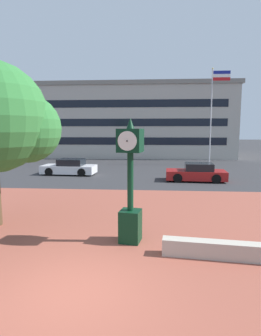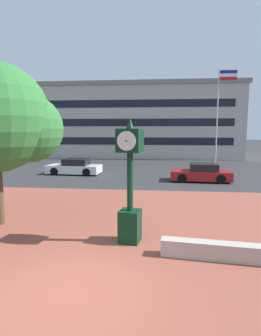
{
  "view_description": "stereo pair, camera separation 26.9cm",
  "coord_description": "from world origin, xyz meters",
  "px_view_note": "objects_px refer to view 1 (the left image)",
  "views": [
    {
      "loc": [
        1.8,
        -5.88,
        3.68
      ],
      "look_at": [
        1.1,
        3.44,
        2.4
      ],
      "focal_mm": 30.32,
      "sensor_mm": 36.0,
      "label": 1
    },
    {
      "loc": [
        2.07,
        -5.86,
        3.68
      ],
      "look_at": [
        1.1,
        3.44,
        2.4
      ],
      "focal_mm": 30.32,
      "sensor_mm": 36.0,
      "label": 2
    }
  ],
  "objects_px": {
    "flagpole_primary": "(213,108)",
    "car_street_near": "(70,168)",
    "car_street_mid": "(196,173)",
    "street_clock": "(130,184)",
    "civic_building": "(124,122)"
  },
  "relations": [
    {
      "from": "flagpole_primary",
      "to": "civic_building",
      "type": "relative_size",
      "value": 0.33
    },
    {
      "from": "car_street_mid",
      "to": "flagpole_primary",
      "type": "bearing_deg",
      "value": -14.14
    },
    {
      "from": "car_street_near",
      "to": "civic_building",
      "type": "distance_m",
      "value": 20.37
    },
    {
      "from": "flagpole_primary",
      "to": "car_street_near",
      "type": "bearing_deg",
      "value": -150.68
    },
    {
      "from": "flagpole_primary",
      "to": "civic_building",
      "type": "height_order",
      "value": "flagpole_primary"
    },
    {
      "from": "car_street_near",
      "to": "flagpole_primary",
      "type": "relative_size",
      "value": 0.45
    },
    {
      "from": "civic_building",
      "to": "car_street_mid",
      "type": "bearing_deg",
      "value": -71.55
    },
    {
      "from": "street_clock",
      "to": "car_street_mid",
      "type": "distance_m",
      "value": 12.17
    },
    {
      "from": "car_street_mid",
      "to": "civic_building",
      "type": "xyz_separation_m",
      "value": [
        -7.32,
        21.95,
        4.19
      ]
    },
    {
      "from": "street_clock",
      "to": "civic_building",
      "type": "height_order",
      "value": "civic_building"
    },
    {
      "from": "street_clock",
      "to": "car_street_mid",
      "type": "xyz_separation_m",
      "value": [
        3.89,
        11.45,
        -1.36
      ]
    },
    {
      "from": "street_clock",
      "to": "civic_building",
      "type": "distance_m",
      "value": 33.69
    },
    {
      "from": "street_clock",
      "to": "car_street_near",
      "type": "distance_m",
      "value": 14.96
    },
    {
      "from": "street_clock",
      "to": "car_street_mid",
      "type": "relative_size",
      "value": 0.94
    },
    {
      "from": "car_street_near",
      "to": "civic_building",
      "type": "height_order",
      "value": "civic_building"
    }
  ]
}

